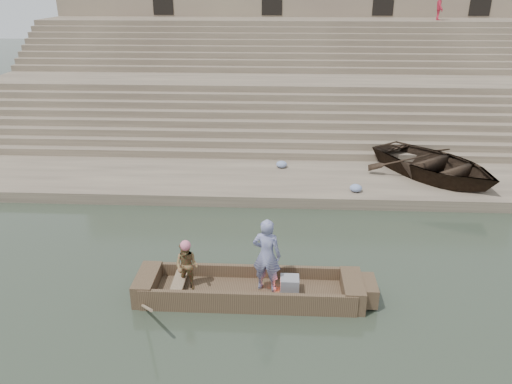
# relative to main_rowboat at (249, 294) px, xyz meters

# --- Properties ---
(ground) EXTENTS (120.00, 120.00, 0.00)m
(ground) POSITION_rel_main_rowboat_xyz_m (2.00, -0.63, -0.11)
(ground) COLOR #283427
(ground) RESTS_ON ground
(lower_landing) EXTENTS (32.00, 4.00, 0.40)m
(lower_landing) POSITION_rel_main_rowboat_xyz_m (2.00, 7.37, 0.09)
(lower_landing) COLOR gray
(lower_landing) RESTS_ON ground
(mid_landing) EXTENTS (32.00, 3.00, 2.80)m
(mid_landing) POSITION_rel_main_rowboat_xyz_m (2.00, 14.87, 1.29)
(mid_landing) COLOR gray
(mid_landing) RESTS_ON ground
(upper_landing) EXTENTS (32.00, 3.00, 5.20)m
(upper_landing) POSITION_rel_main_rowboat_xyz_m (2.00, 21.87, 2.49)
(upper_landing) COLOR gray
(upper_landing) RESTS_ON ground
(ghat_steps) EXTENTS (32.00, 11.00, 5.20)m
(ghat_steps) POSITION_rel_main_rowboat_xyz_m (2.00, 16.56, 1.69)
(ghat_steps) COLOR gray
(ghat_steps) RESTS_ON ground
(building_wall) EXTENTS (32.00, 5.07, 11.20)m
(building_wall) POSITION_rel_main_rowboat_xyz_m (2.00, 25.86, 5.49)
(building_wall) COLOR gray
(building_wall) RESTS_ON ground
(main_rowboat) EXTENTS (5.00, 1.30, 0.22)m
(main_rowboat) POSITION_rel_main_rowboat_xyz_m (0.00, 0.00, 0.00)
(main_rowboat) COLOR brown
(main_rowboat) RESTS_ON ground
(rowboat_trim) EXTENTS (6.04, 2.63, 1.94)m
(rowboat_trim) POSITION_rel_main_rowboat_xyz_m (0.21, -0.01, 0.20)
(rowboat_trim) COLOR brown
(rowboat_trim) RESTS_ON ground
(standing_man) EXTENTS (0.79, 0.60, 1.93)m
(standing_man) POSITION_rel_main_rowboat_xyz_m (0.44, 0.09, 1.07)
(standing_man) COLOR navy
(standing_man) RESTS_ON main_rowboat
(rowing_man) EXTENTS (0.72, 0.63, 1.27)m
(rowing_man) POSITION_rel_main_rowboat_xyz_m (-1.53, 0.04, 0.74)
(rowing_man) COLOR #297D3A
(rowing_man) RESTS_ON main_rowboat
(television) EXTENTS (0.46, 0.42, 0.40)m
(television) POSITION_rel_main_rowboat_xyz_m (1.00, 0.00, 0.31)
(television) COLOR gray
(television) RESTS_ON main_rowboat
(beached_rowboat) EXTENTS (6.04, 6.31, 1.06)m
(beached_rowboat) POSITION_rel_main_rowboat_xyz_m (6.59, 7.65, 0.82)
(beached_rowboat) COLOR #2D2116
(beached_rowboat) RESTS_ON lower_landing
(pedestrian) EXTENTS (0.69, 1.08, 1.59)m
(pedestrian) POSITION_rel_main_rowboat_xyz_m (9.86, 20.97, 5.88)
(pedestrian) COLOR maroon
(pedestrian) RESTS_ON upper_landing
(cloth_bundles) EXTENTS (11.38, 2.85, 0.26)m
(cloth_bundles) POSITION_rel_main_rowboat_xyz_m (5.85, 7.54, 0.42)
(cloth_bundles) COLOR #3F5999
(cloth_bundles) RESTS_ON lower_landing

